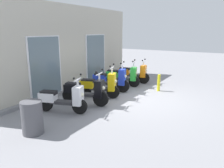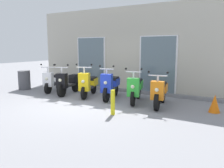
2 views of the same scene
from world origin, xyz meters
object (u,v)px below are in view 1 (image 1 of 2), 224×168
at_px(trash_bin, 32,118).
at_px(curb_bollard, 159,83).
at_px(scooter_blue, 111,80).
at_px(scooter_white, 63,99).
at_px(traffic_cone, 143,72).
at_px(scooter_black, 85,91).
at_px(scooter_orange, 133,73).
at_px(scooter_green, 122,76).
at_px(scooter_yellow, 100,85).

bearing_deg(trash_bin, curb_bollard, -13.93).
distance_m(scooter_blue, trash_bin, 4.29).
bearing_deg(curb_bollard, scooter_white, 156.66).
distance_m(scooter_white, traffic_cone, 6.31).
bearing_deg(scooter_black, scooter_orange, 0.28).
xyz_separation_m(scooter_white, scooter_black, (0.95, -0.14, 0.02)).
height_order(scooter_orange, traffic_cone, scooter_orange).
distance_m(scooter_black, curb_bollard, 3.36).
distance_m(traffic_cone, curb_bollard, 2.93).
bearing_deg(traffic_cone, trash_bin, -177.18).
height_order(scooter_green, trash_bin, scooter_green).
bearing_deg(scooter_white, trash_bin, -165.89).
bearing_deg(scooter_green, traffic_cone, 0.98).
distance_m(scooter_black, trash_bin, 2.40).
height_order(scooter_yellow, traffic_cone, scooter_yellow).
bearing_deg(scooter_yellow, scooter_orange, -0.67).
bearing_deg(curb_bollard, scooter_green, 93.38).
relative_size(scooter_green, trash_bin, 1.91).
xyz_separation_m(scooter_blue, scooter_green, (1.00, -0.01, -0.01)).
bearing_deg(scooter_black, scooter_yellow, 3.12).
distance_m(scooter_yellow, scooter_blue, 0.94).
height_order(scooter_black, scooter_orange, scooter_black).
bearing_deg(trash_bin, scooter_green, 3.68).
height_order(trash_bin, curb_bollard, trash_bin).
relative_size(scooter_blue, scooter_orange, 0.99).
distance_m(scooter_black, scooter_orange, 3.77).
bearing_deg(scooter_green, trash_bin, -176.32).
height_order(scooter_blue, scooter_orange, scooter_blue).
xyz_separation_m(traffic_cone, trash_bin, (-7.75, -0.38, 0.15)).
distance_m(scooter_yellow, scooter_green, 1.94).
bearing_deg(scooter_white, scooter_black, -8.55).
height_order(scooter_black, trash_bin, scooter_black).
bearing_deg(curb_bollard, scooter_blue, 123.25).
bearing_deg(scooter_black, scooter_white, 171.45).
height_order(scooter_white, scooter_blue, scooter_blue).
relative_size(scooter_blue, trash_bin, 1.94).
bearing_deg(trash_bin, scooter_blue, 4.63).
xyz_separation_m(traffic_cone, curb_bollard, (-2.38, -1.71, 0.09)).
bearing_deg(scooter_green, scooter_white, 179.65).
bearing_deg(scooter_blue, scooter_white, 179.66).
bearing_deg(scooter_white, scooter_blue, -0.34).
distance_m(scooter_white, scooter_orange, 4.72).
xyz_separation_m(scooter_black, trash_bin, (-2.39, -0.22, -0.06)).
relative_size(scooter_black, scooter_blue, 1.04).
xyz_separation_m(scooter_green, scooter_orange, (0.89, -0.10, -0.02)).
relative_size(traffic_cone, curb_bollard, 0.74).
bearing_deg(scooter_blue, trash_bin, -175.37).
height_order(scooter_orange, curb_bollard, scooter_orange).
distance_m(scooter_white, scooter_yellow, 1.90).
bearing_deg(scooter_orange, trash_bin, -177.78).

